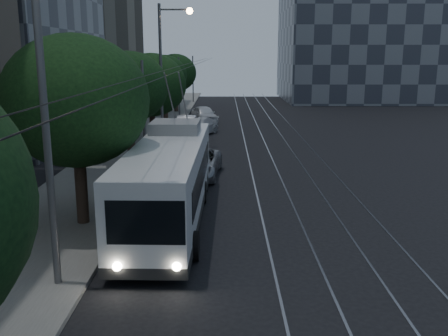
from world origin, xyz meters
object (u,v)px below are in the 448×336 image
trolleybus (170,180)px  car_white_d (204,114)px  car_white_b (199,127)px  car_white_a (177,146)px  pickup_silver (196,164)px  streetlamp_near (57,69)px  car_white_c (186,125)px  streetlamp_far (167,62)px

trolleybus → car_white_d: size_ratio=2.66×
trolleybus → car_white_b: (0.03, 20.73, -0.96)m
car_white_a → car_white_b: 8.92m
pickup_silver → car_white_a: size_ratio=1.20×
car_white_d → streetlamp_near: bearing=-110.2°
car_white_b → streetlamp_near: streetlamp_near is taller
car_white_c → streetlamp_far: size_ratio=0.44×
car_white_c → streetlamp_near: bearing=-92.0°
car_white_a → pickup_silver: bearing=-54.3°
car_white_b → streetlamp_near: 27.02m
trolleybus → car_white_c: (-1.00, 21.69, -0.92)m
pickup_silver → car_white_c: 14.79m
car_white_a → car_white_c: bearing=110.4°
car_white_a → car_white_b: (0.86, 8.88, -0.06)m
car_white_b → car_white_c: (-1.03, 0.96, 0.03)m
trolleybus → streetlamp_far: bearing=97.7°
car_white_b → car_white_d: bearing=112.0°
pickup_silver → streetlamp_far: size_ratio=0.54×
trolleybus → streetlamp_near: bearing=-109.0°
streetlamp_far → car_white_c: bearing=82.3°
car_white_d → streetlamp_far: streetlamp_far is taller
car_white_d → streetlamp_far: size_ratio=0.47×
trolleybus → car_white_a: trolleybus is taller
pickup_silver → car_white_a: bearing=111.3°
pickup_silver → streetlamp_near: 13.97m
car_white_a → streetlamp_near: (-1.27, -17.54, 5.22)m
car_white_a → streetlamp_near: bearing=-74.8°
car_white_d → trolleybus: bearing=-106.7°
trolleybus → streetlamp_near: size_ratio=1.20×
car_white_b → car_white_d: 7.55m
car_white_a → car_white_c: (-0.17, 9.84, -0.03)m
car_white_a → car_white_c: size_ratio=1.00×
car_white_d → streetlamp_near: streetlamp_near is taller
car_white_b → trolleybus: bearing=-67.0°
streetlamp_far → car_white_b: bearing=69.7°
pickup_silver → car_white_c: (-1.60, 14.70, -0.01)m
car_white_b → pickup_silver: bearing=-64.6°
car_white_b → streetlamp_far: (-1.83, -4.95, 5.10)m
streetlamp_far → trolleybus: bearing=-83.5°
pickup_silver → car_white_c: size_ratio=1.21×
pickup_silver → streetlamp_far: 10.42m
streetlamp_far → car_white_d: bearing=81.1°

